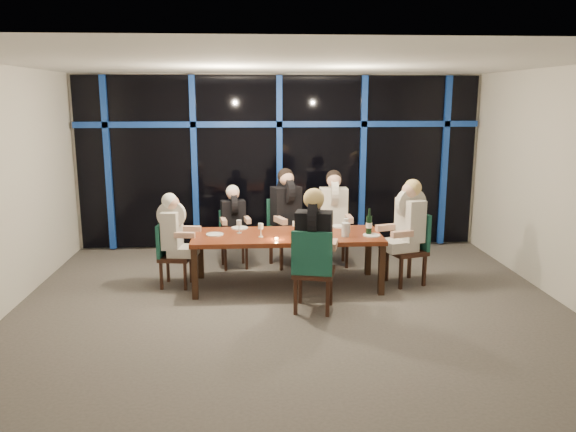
{
  "coord_description": "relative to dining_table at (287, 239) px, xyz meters",
  "views": [
    {
      "loc": [
        -0.47,
        -6.73,
        2.61
      ],
      "look_at": [
        0.0,
        0.6,
        1.05
      ],
      "focal_mm": 35.0,
      "sensor_mm": 36.0,
      "label": 1
    }
  ],
  "objects": [
    {
      "name": "room",
      "position": [
        0.0,
        -0.8,
        1.34
      ],
      "size": [
        7.04,
        7.0,
        3.02
      ],
      "color": "#5E5853",
      "rests_on": "ground"
    },
    {
      "name": "window_wall",
      "position": [
        0.01,
        2.13,
        0.87
      ],
      "size": [
        6.86,
        0.43,
        2.94
      ],
      "color": "black",
      "rests_on": "ground"
    },
    {
      "name": "dining_table",
      "position": [
        0.0,
        0.0,
        0.0
      ],
      "size": [
        2.6,
        1.0,
        0.75
      ],
      "color": "maroon",
      "rests_on": "ground"
    },
    {
      "name": "chair_far_left",
      "position": [
        -0.78,
        1.02,
        -0.19
      ],
      "size": [
        0.48,
        0.48,
        0.88
      ],
      "rotation": [
        0.0,
        0.0,
        0.18
      ],
      "color": "black",
      "rests_on": "ground"
    },
    {
      "name": "chair_far_mid",
      "position": [
        0.03,
        1.07,
        -0.1
      ],
      "size": [
        0.63,
        0.63,
        1.05
      ],
      "rotation": [
        0.0,
        0.0,
        0.39
      ],
      "color": "black",
      "rests_on": "ground"
    },
    {
      "name": "chair_far_right",
      "position": [
        0.79,
        1.06,
        -0.11
      ],
      "size": [
        0.48,
        0.48,
        1.03
      ],
      "rotation": [
        0.0,
        0.0,
        -0.01
      ],
      "color": "black",
      "rests_on": "ground"
    },
    {
      "name": "chair_end_left",
      "position": [
        -1.63,
        0.11,
        -0.18
      ],
      "size": [
        0.47,
        0.47,
        0.9
      ],
      "rotation": [
        0.0,
        0.0,
        1.44
      ],
      "color": "black",
      "rests_on": "ground"
    },
    {
      "name": "chair_end_right",
      "position": [
        1.77,
        0.03,
        -0.11
      ],
      "size": [
        0.59,
        0.59,
        1.02
      ],
      "rotation": [
        0.0,
        0.0,
        5.01
      ],
      "color": "black",
      "rests_on": "ground"
    },
    {
      "name": "chair_near_mid",
      "position": [
        0.25,
        -1.02,
        -0.09
      ],
      "size": [
        0.59,
        0.59,
        1.06
      ],
      "rotation": [
        0.0,
        0.0,
        2.91
      ],
      "color": "black",
      "rests_on": "ground"
    },
    {
      "name": "diner_far_left",
      "position": [
        -0.77,
        0.95,
        0.16
      ],
      "size": [
        0.48,
        0.58,
        0.86
      ],
      "rotation": [
        0.0,
        0.0,
        0.18
      ],
      "color": "black",
      "rests_on": "ground"
    },
    {
      "name": "diner_far_mid",
      "position": [
        0.06,
        0.99,
        0.32
      ],
      "size": [
        0.65,
        0.72,
        1.02
      ],
      "rotation": [
        0.0,
        0.0,
        0.39
      ],
      "color": "black",
      "rests_on": "ground"
    },
    {
      "name": "diner_far_right",
      "position": [
        0.79,
        0.97,
        0.3
      ],
      "size": [
        0.51,
        0.64,
        1.0
      ],
      "rotation": [
        0.0,
        0.0,
        -0.01
      ],
      "color": "silver",
      "rests_on": "ground"
    },
    {
      "name": "diner_end_left",
      "position": [
        -1.56,
        0.1,
        0.18
      ],
      "size": [
        0.59,
        0.48,
        0.88
      ],
      "rotation": [
        0.0,
        0.0,
        1.44
      ],
      "color": "silver",
      "rests_on": "ground"
    },
    {
      "name": "diner_end_right",
      "position": [
        1.69,
        0.0,
        0.29
      ],
      "size": [
        0.69,
        0.6,
        1.0
      ],
      "rotation": [
        0.0,
        0.0,
        5.01
      ],
      "color": "silver",
      "rests_on": "ground"
    },
    {
      "name": "diner_near_mid",
      "position": [
        0.27,
        -0.93,
        0.32
      ],
      "size": [
        0.59,
        0.71,
        1.03
      ],
      "rotation": [
        0.0,
        0.0,
        2.91
      ],
      "color": "black",
      "rests_on": "ground"
    },
    {
      "name": "plate_far_left",
      "position": [
        -0.66,
        0.4,
        0.08
      ],
      "size": [
        0.24,
        0.24,
        0.01
      ],
      "primitive_type": "cylinder",
      "color": "white",
      "rests_on": "dining_table"
    },
    {
      "name": "plate_far_mid",
      "position": [
        0.28,
        0.46,
        0.08
      ],
      "size": [
        0.24,
        0.24,
        0.01
      ],
      "primitive_type": "cylinder",
      "color": "white",
      "rests_on": "dining_table"
    },
    {
      "name": "plate_far_right",
      "position": [
        0.78,
        0.41,
        0.08
      ],
      "size": [
        0.24,
        0.24,
        0.01
      ],
      "primitive_type": "cylinder",
      "color": "white",
      "rests_on": "dining_table"
    },
    {
      "name": "plate_end_left",
      "position": [
        -1.0,
        0.02,
        0.08
      ],
      "size": [
        0.24,
        0.24,
        0.01
      ],
      "primitive_type": "cylinder",
      "color": "white",
      "rests_on": "dining_table"
    },
    {
      "name": "plate_end_right",
      "position": [
        1.15,
        -0.16,
        0.08
      ],
      "size": [
        0.24,
        0.24,
        0.01
      ],
      "primitive_type": "cylinder",
      "color": "white",
      "rests_on": "dining_table"
    },
    {
      "name": "plate_near_mid",
      "position": [
        0.4,
        -0.38,
        0.08
      ],
      "size": [
        0.24,
        0.24,
        0.01
      ],
      "primitive_type": "cylinder",
      "color": "white",
      "rests_on": "dining_table"
    },
    {
      "name": "wine_bottle",
      "position": [
        1.12,
        -0.1,
        0.21
      ],
      "size": [
        0.08,
        0.08,
        0.37
      ],
      "rotation": [
        0.0,
        0.0,
        -0.24
      ],
      "color": "black",
      "rests_on": "dining_table"
    },
    {
      "name": "water_pitcher",
      "position": [
        0.78,
        -0.19,
        0.16
      ],
      "size": [
        0.12,
        0.1,
        0.19
      ],
      "rotation": [
        0.0,
        0.0,
        -0.39
      ],
      "color": "silver",
      "rests_on": "dining_table"
    },
    {
      "name": "tea_light",
      "position": [
        -0.16,
        -0.29,
        0.08
      ],
      "size": [
        0.05,
        0.05,
        0.03
      ],
      "primitive_type": "cylinder",
      "color": "#F3A548",
      "rests_on": "dining_table"
    },
    {
      "name": "wine_glass_a",
      "position": [
        -0.37,
        -0.13,
        0.2
      ],
      "size": [
        0.07,
        0.07,
        0.19
      ],
      "color": "silver",
      "rests_on": "dining_table"
    },
    {
      "name": "wine_glass_b",
      "position": [
        0.11,
        0.05,
        0.19
      ],
      "size": [
        0.07,
        0.07,
        0.17
      ],
      "color": "silver",
      "rests_on": "dining_table"
    },
    {
      "name": "wine_glass_c",
      "position": [
        0.45,
        -0.06,
        0.2
      ],
      "size": [
        0.07,
        0.07,
        0.18
      ],
      "color": "silver",
      "rests_on": "dining_table"
    },
    {
      "name": "wine_glass_d",
      "position": [
        -0.66,
        0.11,
        0.2
      ],
      "size": [
        0.07,
        0.07,
        0.19
      ],
      "color": "silver",
      "rests_on": "dining_table"
    },
    {
      "name": "wine_glass_e",
      "position": [
        0.85,
        0.14,
        0.2
      ],
      "size": [
        0.07,
        0.07,
        0.18
      ],
      "color": "silver",
      "rests_on": "dining_table"
    }
  ]
}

